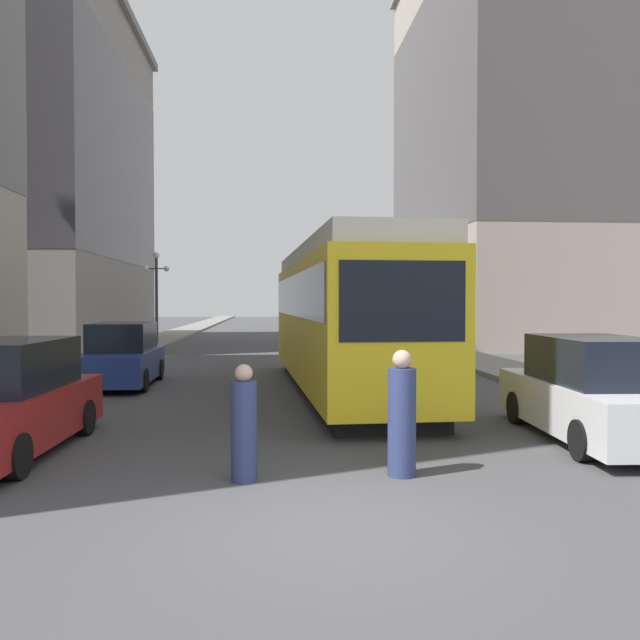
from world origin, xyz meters
name	(u,v)px	position (x,y,z in m)	size (l,w,h in m)	color
ground_plane	(336,527)	(0.00, 0.00, 0.00)	(200.00, 200.00, 0.00)	#424244
sidewalk_left	(173,335)	(-7.54, 40.00, 0.07)	(2.56, 120.00, 0.15)	gray
sidewalk_right	(383,334)	(7.54, 40.00, 0.07)	(2.56, 120.00, 0.15)	gray
streetcar	(342,314)	(1.24, 10.66, 2.10)	(3.24, 13.40, 3.89)	black
transit_bus	(373,310)	(5.21, 30.39, 1.95)	(2.94, 11.29, 3.45)	black
parked_car_left_near	(3,401)	(-4.96, 3.79, 0.84)	(2.00, 4.90, 1.82)	black
parked_car_left_mid	(122,357)	(-4.96, 12.31, 0.84)	(1.95, 4.57, 1.82)	black
parked_car_right_far	(593,392)	(4.95, 4.07, 0.84)	(2.08, 5.06, 1.82)	black
pedestrian_crossing_near	(402,417)	(1.13, 2.01, 0.82)	(0.40, 0.40, 1.76)	navy
pedestrian_crossing_far	(244,427)	(-1.06, 1.90, 0.74)	(0.36, 0.36, 1.59)	navy
lamp_post_left_far	(156,283)	(-6.86, 29.40, 3.46)	(1.41, 0.36, 4.99)	#333338
building_left_midblock	(1,168)	(-15.46, 30.70, 9.83)	(13.89, 19.50, 19.14)	gray
building_right_corner	(514,131)	(14.35, 32.75, 13.00)	(11.67, 20.80, 25.24)	#A89E8E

